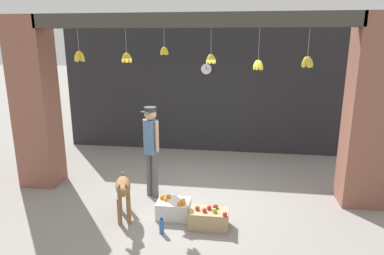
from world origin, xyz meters
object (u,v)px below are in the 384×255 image
Objects in this scene: fruit_crate_apples at (209,218)px; wall_clock at (206,69)px; dog at (123,190)px; water_bottle at (162,226)px; shopkeeper at (151,145)px; fruit_crate_oranges at (174,208)px.

fruit_crate_apples is 2.18× the size of wall_clock.
dog is 1.41× the size of fruit_crate_apples.
water_bottle is at bearing -93.36° from wall_clock.
fruit_crate_apples is at bearing 22.51° from water_bottle.
fruit_crate_apples is at bearing -83.15° from wall_clock.
water_bottle is (-0.68, -0.28, -0.02)m from fruit_crate_apples.
shopkeeper is (0.26, 0.84, 0.50)m from dog.
dog is 1.01m from shopkeeper.
fruit_crate_oranges is at bearing 80.90° from water_bottle.
shopkeeper is 1.69m from fruit_crate_apples.
shopkeeper is 6.45× the size of water_bottle.
wall_clock reaches higher than shopkeeper.
fruit_crate_oranges is at bearing 80.81° from dog.
dog is 1.60× the size of fruit_crate_oranges.
shopkeeper is 1.56m from water_bottle.
fruit_crate_apples is (0.60, -0.23, -0.00)m from fruit_crate_oranges.
wall_clock is at bearing -77.48° from shopkeeper.
wall_clock reaches higher than dog.
wall_clock is (0.94, 3.64, 1.62)m from dog.
wall_clock is at bearing 145.98° from dog.
dog is 4.09m from wall_clock.
fruit_crate_oranges is 0.88× the size of fruit_crate_apples.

